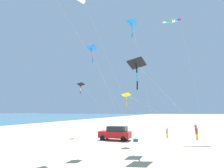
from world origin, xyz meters
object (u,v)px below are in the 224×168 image
(kite_delta_long_streamer_left, at_px, (136,64))
(cooler_box, at_px, (136,140))
(parked_car, at_px, (116,133))
(person_child_green_jacket, at_px, (167,132))
(person_adult_flyer, at_px, (197,132))
(kite_delta_striped_overhead, at_px, (126,95))
(kite_delta_rainbow_low_near, at_px, (92,48))
(kite_delta_white_trailing, at_px, (132,23))
(person_child_grey_jacket, at_px, (196,129))
(kite_delta_green_low_center, at_px, (81,85))
(kite_windsock_blue_topmost, at_px, (174,21))

(kite_delta_long_streamer_left, bearing_deg, cooler_box, 104.46)
(parked_car, relative_size, person_child_green_jacket, 2.86)
(person_adult_flyer, height_order, kite_delta_long_streamer_left, kite_delta_long_streamer_left)
(kite_delta_striped_overhead, distance_m, kite_delta_rainbow_low_near, 7.15)
(kite_delta_white_trailing, bearing_deg, person_child_green_jacket, 61.17)
(kite_delta_rainbow_low_near, bearing_deg, kite_delta_white_trailing, 53.51)
(kite_delta_striped_overhead, bearing_deg, kite_delta_long_streamer_left, -61.38)
(person_child_grey_jacket, distance_m, kite_delta_long_streamer_left, 18.43)
(kite_delta_long_streamer_left, xyz_separation_m, kite_delta_green_low_center, (-11.54, 8.94, -0.29))
(person_child_green_jacket, height_order, kite_windsock_blue_topmost, kite_windsock_blue_topmost)
(kite_delta_rainbow_low_near, bearing_deg, kite_delta_green_low_center, 125.56)
(person_child_green_jacket, relative_size, kite_delta_rainbow_low_near, 0.13)
(person_child_grey_jacket, height_order, kite_delta_rainbow_low_near, kite_delta_rainbow_low_near)
(person_child_green_jacket, xyz_separation_m, kite_delta_green_low_center, (-13.58, -2.30, 7.56))
(kite_windsock_blue_topmost, bearing_deg, parked_car, -137.09)
(kite_delta_long_streamer_left, xyz_separation_m, kite_delta_white_trailing, (-1.52, 4.76, 7.07))
(person_adult_flyer, height_order, kite_delta_white_trailing, kite_delta_white_trailing)
(kite_delta_green_low_center, height_order, kite_delta_striped_overhead, kite_delta_green_low_center)
(kite_delta_green_low_center, xyz_separation_m, kite_delta_striped_overhead, (9.34, -4.91, -2.51))
(kite_windsock_blue_topmost, relative_size, kite_delta_rainbow_low_near, 1.79)
(kite_delta_long_streamer_left, xyz_separation_m, kite_delta_striped_overhead, (-2.20, 4.03, -2.80))
(person_adult_flyer, relative_size, kite_delta_white_trailing, 0.11)
(person_adult_flyer, distance_m, kite_delta_striped_overhead, 11.67)
(parked_car, bearing_deg, kite_delta_green_low_center, 159.53)
(kite_delta_green_low_center, distance_m, kite_delta_rainbow_low_near, 11.37)
(kite_delta_green_low_center, bearing_deg, kite_delta_striped_overhead, -27.72)
(cooler_box, bearing_deg, kite_delta_long_streamer_left, -75.54)
(kite_delta_striped_overhead, xyz_separation_m, kite_windsock_blue_topmost, (6.10, 9.98, 13.80))
(person_adult_flyer, xyz_separation_m, kite_delta_green_low_center, (-17.59, -1.72, 7.43))
(parked_car, bearing_deg, kite_delta_white_trailing, -27.75)
(cooler_box, height_order, kite_delta_green_low_center, kite_delta_green_low_center)
(kite_delta_white_trailing, bearing_deg, person_adult_flyer, 37.89)
(person_child_grey_jacket, bearing_deg, kite_windsock_blue_topmost, -147.98)
(parked_car, bearing_deg, kite_delta_rainbow_low_near, -96.11)
(person_adult_flyer, relative_size, kite_delta_striped_overhead, 0.16)
(person_child_grey_jacket, relative_size, kite_windsock_blue_topmost, 0.09)
(parked_car, distance_m, person_child_grey_jacket, 14.17)
(cooler_box, distance_m, kite_delta_white_trailing, 15.59)
(cooler_box, distance_m, person_adult_flyer, 8.92)
(kite_delta_striped_overhead, bearing_deg, kite_delta_rainbow_low_near, -125.21)
(kite_delta_long_streamer_left, distance_m, kite_delta_rainbow_low_near, 5.59)
(kite_delta_green_low_center, bearing_deg, kite_delta_rainbow_low_near, -54.44)
(kite_delta_striped_overhead, bearing_deg, person_adult_flyer, 38.75)
(person_adult_flyer, distance_m, person_child_green_jacket, 4.06)
(kite_delta_striped_overhead, relative_size, kite_delta_white_trailing, 0.68)
(person_child_green_jacket, distance_m, kite_delta_striped_overhead, 9.77)
(kite_delta_long_streamer_left, height_order, kite_delta_rainbow_low_near, kite_delta_rainbow_low_near)
(kite_delta_long_streamer_left, bearing_deg, person_child_green_jacket, 79.70)
(person_adult_flyer, bearing_deg, person_child_grey_jacket, 86.85)
(parked_car, bearing_deg, kite_delta_striped_overhead, -45.42)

